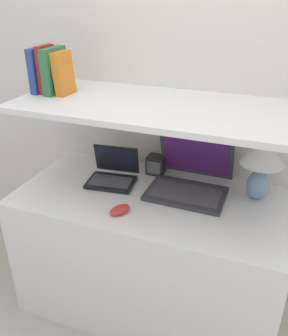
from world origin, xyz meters
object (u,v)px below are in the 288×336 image
(book_blue, at_px, (40,70))
(book_orange, at_px, (63,73))
(table_lamp, at_px, (262,158))
(router_box, at_px, (156,165))
(book_green, at_px, (54,71))
(laptop_large, at_px, (190,180))
(laptop_small, at_px, (113,175))
(book_red, at_px, (47,69))
(computer_mouse, at_px, (120,210))

(book_blue, bearing_deg, book_orange, 0.00)
(table_lamp, bearing_deg, book_blue, -175.41)
(router_box, distance_m, book_green, 0.73)
(laptop_large, relative_size, router_box, 3.84)
(table_lamp, relative_size, laptop_large, 0.84)
(router_box, relative_size, book_orange, 0.49)
(laptop_small, relative_size, book_orange, 1.28)
(laptop_small, relative_size, book_red, 1.17)
(laptop_small, bearing_deg, computer_mouse, -59.02)
(computer_mouse, distance_m, router_box, 0.44)
(router_box, bearing_deg, book_blue, -163.51)
(computer_mouse, distance_m, book_orange, 0.73)
(table_lamp, height_order, book_green, book_green)
(laptop_large, distance_m, router_box, 0.25)
(router_box, bearing_deg, table_lamp, -8.08)
(laptop_large, xyz_separation_m, router_box, (-0.22, 0.12, -0.01))
(book_red, distance_m, book_green, 0.05)
(table_lamp, relative_size, router_box, 3.24)
(laptop_small, bearing_deg, table_lamp, 7.28)
(table_lamp, relative_size, book_blue, 1.52)
(table_lamp, distance_m, router_box, 0.59)
(computer_mouse, bearing_deg, book_red, 151.83)
(table_lamp, relative_size, laptop_small, 1.23)
(router_box, bearing_deg, book_orange, -158.79)
(router_box, xyz_separation_m, book_green, (-0.49, -0.17, 0.52))
(book_red, bearing_deg, laptop_large, 3.84)
(book_blue, bearing_deg, laptop_large, 3.65)
(laptop_small, distance_m, computer_mouse, 0.31)
(router_box, distance_m, book_red, 0.76)
(book_red, relative_size, book_orange, 1.10)
(router_box, height_order, book_orange, book_orange)
(book_green, height_order, book_orange, book_green)
(book_green, bearing_deg, computer_mouse, -30.50)
(laptop_small, bearing_deg, book_red, 179.30)
(laptop_small, height_order, book_red, book_red)
(laptop_small, relative_size, book_blue, 1.23)
(computer_mouse, xyz_separation_m, book_blue, (-0.55, 0.27, 0.55))
(laptop_large, distance_m, book_blue, 0.94)
(laptop_large, height_order, book_green, book_green)
(laptop_small, distance_m, book_blue, 0.65)
(book_blue, relative_size, book_red, 0.95)
(book_green, bearing_deg, laptop_large, 4.09)
(computer_mouse, distance_m, book_blue, 0.82)
(router_box, height_order, book_blue, book_blue)
(book_orange, bearing_deg, laptop_small, -0.97)
(router_box, distance_m, book_blue, 0.79)
(laptop_large, distance_m, computer_mouse, 0.41)
(laptop_large, distance_m, book_green, 0.87)
(laptop_small, distance_m, book_red, 0.64)
(book_red, distance_m, book_orange, 0.10)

